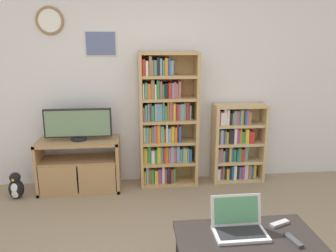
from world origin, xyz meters
The scene contains 10 objects.
wall_back centered at (-0.01, 2.32, 1.30)m, with size 6.69×0.09×2.60m.
tv_stand centered at (-0.88, 2.04, 0.32)m, with size 0.97×0.42×0.63m.
television centered at (-0.87, 2.07, 0.83)m, with size 0.79×0.18×0.38m.
bookshelf_tall centered at (0.18, 2.14, 0.81)m, with size 0.71×0.30×1.66m.
bookshelf_short centered at (1.10, 2.16, 0.49)m, with size 0.66×0.26×1.01m.
coffee_table centered at (0.58, 0.20, 0.40)m, with size 0.99×0.49×0.45m.
laptop centered at (0.53, 0.26, 0.51)m, with size 0.37×0.27×0.24m.
remote_near_laptop centered at (0.87, 0.31, 0.46)m, with size 0.16×0.10×0.02m.
remote_far_from_laptop centered at (0.87, 0.10, 0.46)m, with size 0.08×0.17×0.02m.
penguin_figurine centered at (-1.58, 1.87, 0.15)m, with size 0.17×0.15×0.32m.
Camera 1 is at (-0.18, -1.78, 1.77)m, focal length 35.00 mm.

